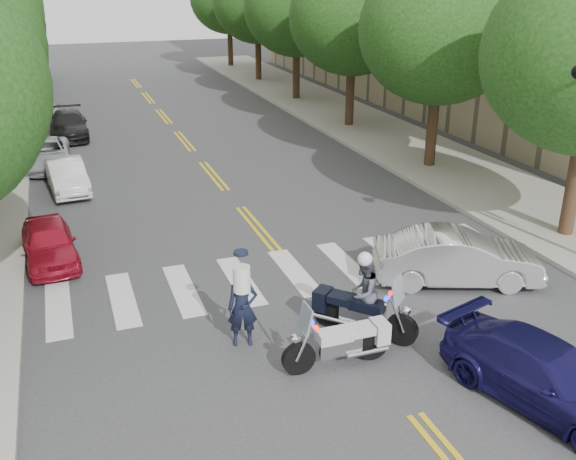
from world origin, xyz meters
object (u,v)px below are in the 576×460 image
motorcycle_parked (346,341)px  convertible (457,258)px  officer_standing (243,307)px  motorcycle_police (360,298)px  sedan_blue (546,375)px

motorcycle_parked → convertible: size_ratio=0.55×
officer_standing → motorcycle_parked: bearing=-26.8°
motorcycle_police → convertible: 3.86m
motorcycle_police → sedan_blue: motorcycle_police is taller
convertible → sedan_blue: bearing=-174.4°
motorcycle_parked → officer_standing: bearing=50.6°
officer_standing → convertible: bearing=22.0°
motorcycle_police → sedan_blue: (2.22, -3.50, -0.29)m
officer_standing → sedan_blue: bearing=-26.9°
motorcycle_police → motorcycle_parked: (-0.80, -1.00, -0.37)m
officer_standing → sedan_blue: (4.83, -3.99, -0.29)m
officer_standing → sedan_blue: size_ratio=0.42×
motorcycle_police → convertible: (3.55, 1.50, -0.20)m
convertible → motorcycle_parked: bearing=140.3°
sedan_blue → motorcycle_parked: bearing=123.6°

